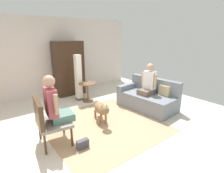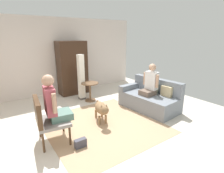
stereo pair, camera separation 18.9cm
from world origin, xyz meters
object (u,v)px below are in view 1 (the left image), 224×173
at_px(couch, 148,98).
at_px(handbag, 83,144).
at_px(armoire_cabinet, 69,68).
at_px(column_lamp, 78,78).
at_px(person_on_couch, 148,82).
at_px(person_on_armchair, 54,103).
at_px(dog, 101,109).
at_px(round_end_table, 88,90).
at_px(armchair, 47,119).

distance_m(couch, handbag, 2.55).
distance_m(couch, armoire_cabinet, 2.95).
xyz_separation_m(couch, column_lamp, (-1.28, 1.83, 0.43)).
relative_size(person_on_couch, handbag, 3.79).
bearing_deg(armoire_cabinet, column_lamp, -92.07).
distance_m(person_on_armchair, dog, 1.27).
distance_m(couch, column_lamp, 2.27).
bearing_deg(couch, round_end_table, 126.44).
bearing_deg(armoire_cabinet, person_on_armchair, -119.38).
distance_m(dog, armoire_cabinet, 2.62).
height_order(armchair, column_lamp, column_lamp).
relative_size(armchair, handbag, 4.10).
height_order(person_on_couch, column_lamp, column_lamp).
relative_size(couch, person_on_couch, 1.97).
xyz_separation_m(couch, round_end_table, (-1.13, 1.53, 0.08)).
relative_size(person_on_couch, person_on_armchair, 0.95).
bearing_deg(dog, handbag, -142.77).
bearing_deg(handbag, column_lamp, 63.74).
distance_m(round_end_table, armoire_cabinet, 1.21).
xyz_separation_m(dog, armoire_cabinet, (0.35, 2.53, 0.59)).
bearing_deg(handbag, round_end_table, 57.64).
relative_size(person_on_armchair, round_end_table, 1.51).
xyz_separation_m(armchair, armoire_cabinet, (1.68, 2.68, 0.39)).
height_order(person_on_couch, person_on_armchair, person_on_armchair).
bearing_deg(dog, round_end_table, 72.14).
xyz_separation_m(person_on_armchair, handbag, (0.30, -0.49, -0.74)).
xyz_separation_m(armchair, column_lamp, (1.65, 1.91, 0.18)).
xyz_separation_m(couch, handbag, (-2.47, -0.59, -0.22)).
relative_size(round_end_table, column_lamp, 0.41).
relative_size(couch, armoire_cabinet, 0.91).
distance_m(armchair, person_on_armchair, 0.32).
xyz_separation_m(armchair, person_on_armchair, (0.16, -0.02, 0.28)).
bearing_deg(round_end_table, handbag, -122.36).
relative_size(armchair, dog, 1.06).
xyz_separation_m(couch, person_on_armchair, (-2.77, -0.10, 0.52)).
bearing_deg(person_on_couch, couch, 30.69).
bearing_deg(dog, armoire_cabinet, 82.17).
height_order(person_on_armchair, dog, person_on_armchair).
height_order(person_on_armchair, round_end_table, person_on_armchair).
bearing_deg(person_on_couch, armoire_cabinet, 114.89).
relative_size(armchair, person_on_armchair, 1.03).
bearing_deg(column_lamp, dog, -100.32).
bearing_deg(round_end_table, person_on_couch, -54.80).
bearing_deg(armoire_cabinet, couch, -64.30).
xyz_separation_m(column_lamp, handbag, (-1.19, -2.42, -0.65)).
bearing_deg(column_lamp, armchair, -130.88).
bearing_deg(person_on_couch, column_lamp, 123.92).
bearing_deg(handbag, person_on_armchair, 121.01).
height_order(round_end_table, dog, round_end_table).
relative_size(dog, armoire_cabinet, 0.47).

